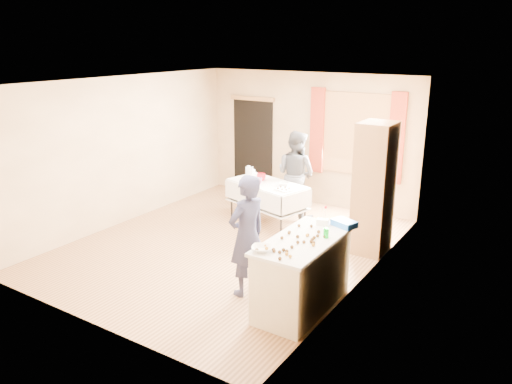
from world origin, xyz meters
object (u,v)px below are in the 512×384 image
Objects in this scene: cabinet at (374,189)px; woman at (296,174)px; chair at (289,193)px; party_table at (267,199)px; counter at (302,274)px; girl at (247,236)px.

cabinet reaches higher than woman.
woman is at bearing -22.43° from chair.
chair is (-0.04, 0.87, -0.12)m from party_table.
counter is 0.85m from girl.
girl is (-0.87, -2.17, -0.22)m from cabinet.
chair is at bearing -33.99° from woman.
chair is at bearing -145.79° from girl.
girl is (-0.77, -0.06, 0.35)m from counter.
party_table is at bearing -66.84° from chair.
cabinet is at bearing 164.63° from woman.
cabinet is at bearing -6.79° from chair.
party_table is at bearing 174.34° from cabinet.
counter is 1.36× the size of chair.
cabinet is 1.26× the size of woman.
party_table is 0.99× the size of woman.
counter is (-0.10, -2.12, -0.56)m from cabinet.
party_table is 1.48× the size of chair.
woman is (0.28, -0.26, 0.48)m from chair.
cabinet reaches higher than counter.
counter is 0.91× the size of woman.
chair reaches higher than counter.
girl is 0.99× the size of woman.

